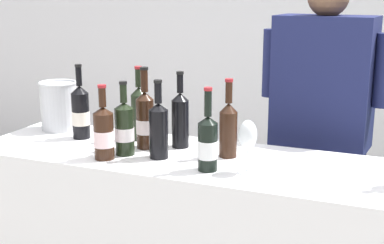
{
  "coord_description": "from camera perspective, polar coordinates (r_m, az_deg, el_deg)",
  "views": [
    {
      "loc": [
        0.72,
        -1.99,
        1.64
      ],
      "look_at": [
        -0.09,
        0.0,
        1.1
      ],
      "focal_mm": 49.74,
      "sensor_mm": 36.0,
      "label": 1
    }
  ],
  "objects": [
    {
      "name": "wine_bottle_1",
      "position": [
        2.05,
        1.7,
        -2.25
      ],
      "size": [
        0.08,
        0.08,
        0.33
      ],
      "color": "black",
      "rests_on": "counter"
    },
    {
      "name": "person_server",
      "position": [
        2.72,
        13.44,
        -3.66
      ],
      "size": [
        0.62,
        0.29,
        1.7
      ],
      "color": "black",
      "rests_on": "ground_plane"
    },
    {
      "name": "wine_bottle_5",
      "position": [
        2.35,
        -5.05,
        0.31
      ],
      "size": [
        0.08,
        0.08,
        0.36
      ],
      "color": "black",
      "rests_on": "counter"
    },
    {
      "name": "wall_back",
      "position": [
        4.65,
        13.5,
        10.74
      ],
      "size": [
        8.0,
        0.1,
        2.8
      ],
      "primitive_type": "cube",
      "color": "white",
      "rests_on": "ground_plane"
    },
    {
      "name": "wine_glass",
      "position": [
        2.03,
        5.98,
        -1.63
      ],
      "size": [
        0.08,
        0.08,
        0.21
      ],
      "color": "silver",
      "rests_on": "counter"
    },
    {
      "name": "wine_bottle_8",
      "position": [
        2.22,
        3.91,
        -0.6
      ],
      "size": [
        0.08,
        0.08,
        0.33
      ],
      "color": "black",
      "rests_on": "counter"
    },
    {
      "name": "wine_bottle_2",
      "position": [
        2.49,
        -5.68,
        1.16
      ],
      "size": [
        0.08,
        0.08,
        0.35
      ],
      "color": "black",
      "rests_on": "counter"
    },
    {
      "name": "wine_bottle_4",
      "position": [
        2.35,
        -1.27,
        0.42
      ],
      "size": [
        0.08,
        0.08,
        0.34
      ],
      "color": "black",
      "rests_on": "counter"
    },
    {
      "name": "wine_bottle_9",
      "position": [
        2.55,
        -11.86,
        1.07
      ],
      "size": [
        0.08,
        0.08,
        0.35
      ],
      "color": "black",
      "rests_on": "counter"
    },
    {
      "name": "wine_bottle_0",
      "position": [
        2.27,
        -7.25,
        -0.66
      ],
      "size": [
        0.08,
        0.08,
        0.32
      ],
      "color": "black",
      "rests_on": "counter"
    },
    {
      "name": "wine_bottle_6",
      "position": [
        2.22,
        -9.45,
        -1.15
      ],
      "size": [
        0.08,
        0.08,
        0.31
      ],
      "color": "black",
      "rests_on": "counter"
    },
    {
      "name": "ice_bucket",
      "position": [
        2.74,
        -14.07,
        1.75
      ],
      "size": [
        0.19,
        0.19,
        0.24
      ],
      "color": "silver",
      "rests_on": "counter"
    },
    {
      "name": "wine_bottle_7",
      "position": [
        2.2,
        -3.6,
        -0.7
      ],
      "size": [
        0.08,
        0.08,
        0.33
      ],
      "color": "black",
      "rests_on": "counter"
    }
  ]
}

